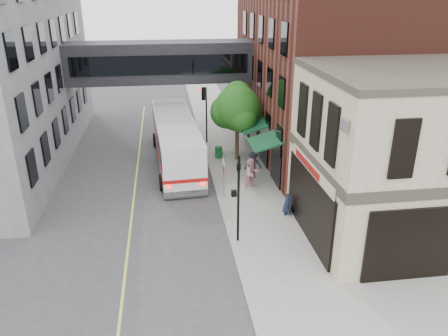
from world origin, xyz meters
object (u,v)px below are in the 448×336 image
object	(u,v)px
bus	(176,139)
pedestrian_c	(253,165)
pedestrian_b	(252,173)
newspaper_box	(219,152)
sandwich_board	(288,204)
pedestrian_a	(250,172)

from	to	relation	value
bus	pedestrian_c	size ratio (longest dim) A/B	6.80
pedestrian_b	newspaper_box	bearing A→B (deg)	81.58
newspaper_box	sandwich_board	distance (m)	9.39
newspaper_box	sandwich_board	bearing A→B (deg)	-48.69
newspaper_box	sandwich_board	size ratio (longest dim) A/B	0.83
pedestrian_c	sandwich_board	bearing A→B (deg)	-81.40
bus	pedestrian_b	size ratio (longest dim) A/B	6.38
sandwich_board	pedestrian_c	bearing A→B (deg)	104.57
pedestrian_c	newspaper_box	bearing A→B (deg)	113.06
pedestrian_c	sandwich_board	world-z (taller)	pedestrian_c
pedestrian_c	pedestrian_b	bearing A→B (deg)	-105.66
bus	pedestrian_b	bearing A→B (deg)	-48.75
pedestrian_a	sandwich_board	bearing A→B (deg)	-91.78
pedestrian_a	pedestrian_c	xyz separation A→B (m)	(0.42, 1.06, 0.06)
newspaper_box	pedestrian_a	bearing A→B (deg)	-49.99
bus	sandwich_board	xyz separation A→B (m)	(5.80, -8.76, -1.15)
bus	pedestrian_c	bearing A→B (deg)	-36.82
pedestrian_c	bus	bearing A→B (deg)	141.62
bus	sandwich_board	world-z (taller)	bus
bus	pedestrian_c	xyz separation A→B (m)	(4.89, -3.66, -0.78)
pedestrian_a	pedestrian_b	distance (m)	0.45
pedestrian_a	pedestrian_b	world-z (taller)	pedestrian_b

